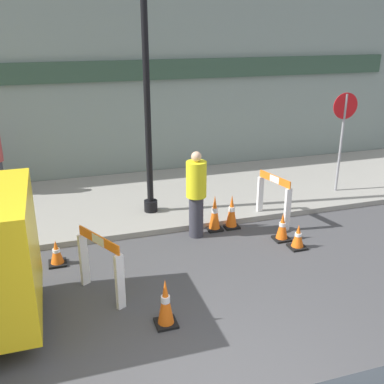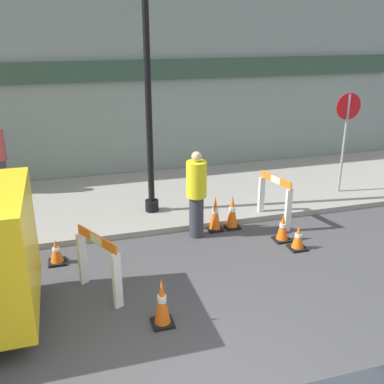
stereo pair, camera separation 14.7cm
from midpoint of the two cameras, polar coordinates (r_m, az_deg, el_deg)
The scene contains 13 objects.
sidewalk_slab at distance 10.49m, azimuth -9.26°, elevation -1.14°, with size 18.00×3.73×0.12m.
storefront_facade at distance 11.75m, azimuth -11.52°, elevation 14.61°, with size 18.00×0.22×5.50m.
streetlamp_post at distance 8.95m, azimuth -6.62°, elevation 21.79°, with size 0.44×0.44×6.30m.
stop_sign at distance 10.96m, azimuth 18.26°, elevation 7.90°, with size 0.60×0.06×2.34m.
barricade_0 at distance 6.91m, azimuth -12.15°, elevation -8.76°, with size 0.58×0.93×1.02m.
barricade_1 at distance 9.31m, azimuth 9.87°, elevation -0.68°, with size 0.34×0.91×1.04m.
traffic_cone_0 at distance 8.95m, azimuth 2.42°, elevation -2.72°, with size 0.30×0.30×0.74m.
traffic_cone_1 at distance 9.08m, azimuth 4.60°, elevation -2.53°, with size 0.30×0.30×0.71m.
traffic_cone_2 at distance 6.28m, azimuth -4.07°, elevation -13.91°, with size 0.30×0.30×0.71m.
traffic_cone_3 at distance 8.73m, azimuth 10.92°, elevation -4.39°, with size 0.30×0.30×0.56m.
traffic_cone_4 at distance 8.11m, azimuth -17.33°, elevation -7.42°, with size 0.30×0.30×0.46m.
traffic_cone_5 at distance 8.49m, azimuth 12.83°, elevation -5.60°, with size 0.30×0.30×0.47m.
person_worker at distance 8.48m, azimuth 0.04°, elevation -0.03°, with size 0.46×0.46×1.71m.
Camera 1 is at (-1.35, -3.30, 3.90)m, focal length 42.00 mm.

